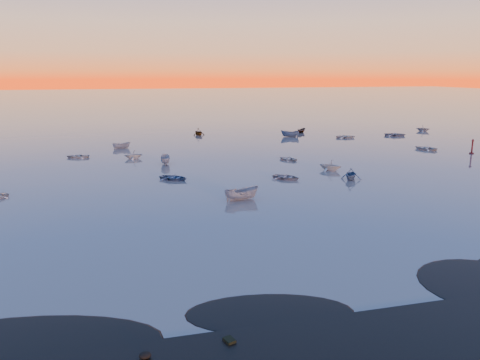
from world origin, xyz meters
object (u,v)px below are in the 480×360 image
object	(u,v)px
boat_near_left	(174,180)
boat_near_right	(330,170)
channel_marker	(472,148)
boat_near_center	(241,200)

from	to	relation	value
boat_near_left	boat_near_right	bearing A→B (deg)	-51.86
boat_near_right	boat_near_left	bearing A→B (deg)	-43.60
channel_marker	boat_near_center	bearing A→B (deg)	-157.66
boat_near_center	channel_marker	distance (m)	52.28
boat_near_left	channel_marker	bearing A→B (deg)	-44.90
boat_near_center	channel_marker	bearing A→B (deg)	-73.45
channel_marker	boat_near_left	bearing A→B (deg)	-172.12
boat_near_right	channel_marker	xyz separation A→B (m)	(31.23, 7.20, 1.12)
boat_near_left	boat_near_right	world-z (taller)	boat_near_right
boat_near_right	channel_marker	bearing A→B (deg)	148.46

